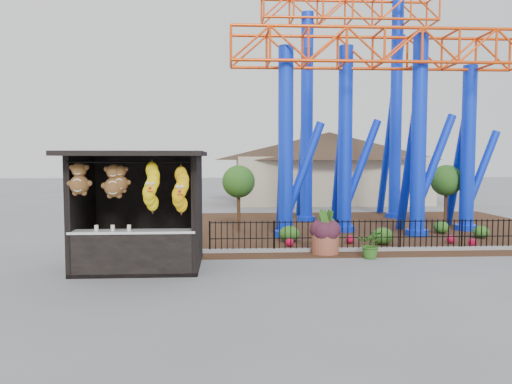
{
  "coord_description": "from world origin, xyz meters",
  "views": [
    {
      "loc": [
        -0.66,
        -12.31,
        2.97
      ],
      "look_at": [
        0.14,
        1.5,
        2.0
      ],
      "focal_mm": 35.0,
      "sensor_mm": 36.0,
      "label": 1
    }
  ],
  "objects": [
    {
      "name": "pavilion",
      "position": [
        6.0,
        20.0,
        3.07
      ],
      "size": [
        15.0,
        15.0,
        4.8
      ],
      "color": "#BFAD8C",
      "rests_on": "ground"
    },
    {
      "name": "mulch_bed",
      "position": [
        4.0,
        8.0,
        0.01
      ],
      "size": [
        18.0,
        12.0,
        0.02
      ],
      "primitive_type": "cube",
      "color": "#331E11",
      "rests_on": "ground"
    },
    {
      "name": "roller_coaster",
      "position": [
        5.12,
        8.23,
        6.44
      ],
      "size": [
        11.0,
        6.37,
        10.82
      ],
      "color": "#0E31F1",
      "rests_on": "ground"
    },
    {
      "name": "curb",
      "position": [
        4.0,
        3.0,
        0.06
      ],
      "size": [
        18.0,
        0.18,
        0.12
      ],
      "primitive_type": "cube",
      "color": "gray",
      "rests_on": "ground"
    },
    {
      "name": "ground",
      "position": [
        0.0,
        0.0,
        0.0
      ],
      "size": [
        120.0,
        120.0,
        0.0
      ],
      "primitive_type": "plane",
      "color": "slate",
      "rests_on": "ground"
    },
    {
      "name": "landscaping",
      "position": [
        4.26,
        5.43,
        0.3
      ],
      "size": [
        7.74,
        3.66,
        0.68
      ],
      "color": "#285519",
      "rests_on": "mulch_bed"
    },
    {
      "name": "picket_fence",
      "position": [
        4.9,
        3.0,
        0.5
      ],
      "size": [
        12.2,
        0.06,
        1.0
      ],
      "primitive_type": null,
      "color": "black",
      "rests_on": "ground"
    },
    {
      "name": "planter_foliage",
      "position": [
        2.34,
        2.7,
        0.94
      ],
      "size": [
        0.7,
        0.7,
        0.64
      ],
      "primitive_type": "ellipsoid",
      "color": "#351521",
      "rests_on": "terracotta_planter"
    },
    {
      "name": "prize_booth",
      "position": [
        -3.01,
        0.91,
        1.54
      ],
      "size": [
        3.5,
        3.4,
        3.12
      ],
      "color": "black",
      "rests_on": "ground"
    },
    {
      "name": "terracotta_planter",
      "position": [
        2.34,
        2.7,
        0.31
      ],
      "size": [
        1.09,
        1.09,
        0.62
      ],
      "primitive_type": "cylinder",
      "rotation": [
        0.0,
        0.0,
        -0.38
      ],
      "color": "brown",
      "rests_on": "ground"
    },
    {
      "name": "potted_plant",
      "position": [
        3.56,
        1.93,
        0.42
      ],
      "size": [
        0.9,
        0.83,
        0.84
      ],
      "primitive_type": "imported",
      "rotation": [
        0.0,
        0.0,
        -0.27
      ],
      "color": "#24581A",
      "rests_on": "ground"
    }
  ]
}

